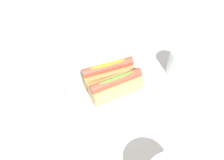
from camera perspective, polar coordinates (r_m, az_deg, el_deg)
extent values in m
plane|color=beige|center=(0.75, -0.67, -2.82)|extent=(2.40, 2.40, 0.00)
cylinder|color=silver|center=(0.74, 0.00, -1.99)|extent=(0.27, 0.27, 0.03)
torus|color=silver|center=(0.73, 0.00, -1.31)|extent=(0.27, 0.27, 0.01)
cube|color=tan|center=(0.73, -0.91, 1.51)|extent=(0.15, 0.06, 0.04)
cylinder|color=#B24C38|center=(0.71, -0.94, 3.00)|extent=(0.15, 0.03, 0.03)
ellipsoid|color=gold|center=(0.70, -0.95, 3.66)|extent=(0.11, 0.02, 0.01)
cube|color=#DBB270|center=(0.69, 0.95, -1.58)|extent=(0.16, 0.07, 0.04)
cylinder|color=#B24C38|center=(0.67, 0.98, -0.11)|extent=(0.15, 0.05, 0.03)
ellipsoid|color=olive|center=(0.66, 0.99, 0.54)|extent=(0.11, 0.03, 0.01)
cylinder|color=white|center=(0.80, 15.22, 4.10)|extent=(0.07, 0.07, 0.09)
cylinder|color=silver|center=(0.81, 15.08, 3.62)|extent=(0.06, 0.06, 0.07)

